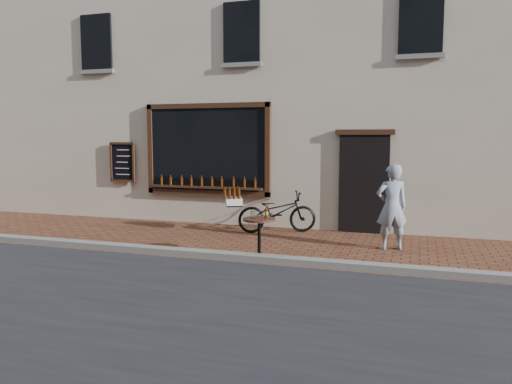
% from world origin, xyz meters
% --- Properties ---
extents(ground, '(90.00, 90.00, 0.00)m').
position_xyz_m(ground, '(0.00, 0.00, 0.00)').
color(ground, '#552C1B').
rests_on(ground, ground).
extents(kerb, '(90.00, 0.25, 0.12)m').
position_xyz_m(kerb, '(0.00, 0.20, 0.06)').
color(kerb, slate).
rests_on(kerb, ground).
extents(shop_building, '(28.00, 6.20, 10.00)m').
position_xyz_m(shop_building, '(0.00, 6.50, 5.00)').
color(shop_building, beige).
rests_on(shop_building, ground).
extents(cargo_bicycle, '(2.09, 1.36, 1.00)m').
position_xyz_m(cargo_bicycle, '(0.01, 2.87, 0.48)').
color(cargo_bicycle, black).
rests_on(cargo_bicycle, ground).
extents(bistro_table, '(0.57, 0.57, 0.98)m').
position_xyz_m(bistro_table, '(0.43, 0.35, 0.53)').
color(bistro_table, black).
rests_on(bistro_table, ground).
extents(pedestrian, '(0.71, 0.59, 1.65)m').
position_xyz_m(pedestrian, '(2.59, 1.91, 0.82)').
color(pedestrian, gray).
rests_on(pedestrian, ground).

